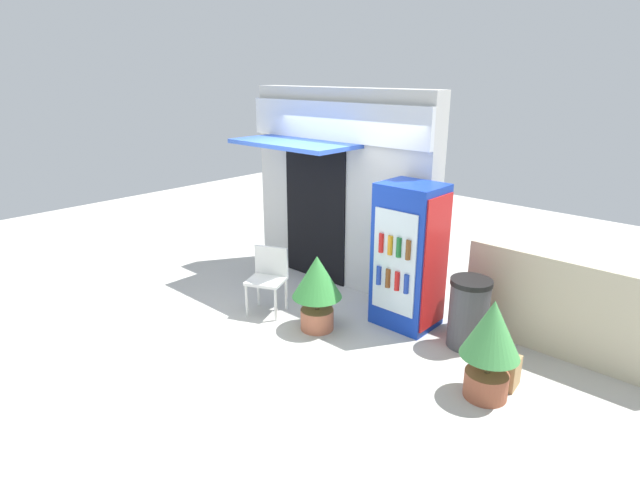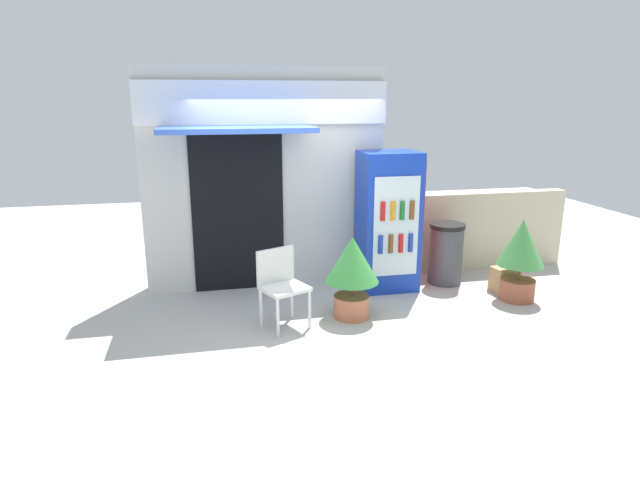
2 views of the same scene
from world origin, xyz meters
name	(u,v)px [view 2 (image 2 of 2)]	position (x,y,z in m)	size (l,w,h in m)	color
ground	(308,323)	(0.00, 0.00, 0.00)	(16.00, 16.00, 0.00)	beige
storefront_building	(263,176)	(-0.31, 1.47, 1.51)	(3.18, 1.23, 2.91)	silver
drink_cooler	(388,221)	(1.28, 0.96, 0.92)	(0.77, 0.68, 1.84)	#1438B2
plastic_chair	(281,281)	(-0.31, 0.01, 0.53)	(0.60, 0.57, 0.89)	silver
potted_plant_near_shop	(352,268)	(0.54, 0.07, 0.61)	(0.63, 0.63, 0.98)	#BC6B4C
potted_plant_curbside	(521,252)	(2.76, 0.15, 0.63)	(0.58, 0.58, 1.05)	#995138
trash_bin	(446,253)	(2.13, 0.96, 0.43)	(0.48, 0.48, 0.85)	#47474C
stone_boundary_wall	(488,230)	(3.06, 1.49, 0.58)	(2.38, 0.21, 1.16)	beige
cardboard_box	(505,279)	(2.78, 0.47, 0.16)	(0.34, 0.26, 0.33)	tan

